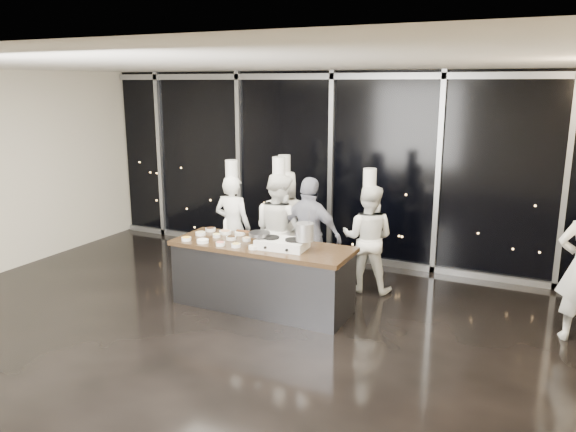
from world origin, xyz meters
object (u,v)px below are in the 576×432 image
frying_pan (259,234)px  stock_pot (305,232)px  stove (282,244)px  chef_center (279,229)px  chef_left (284,223)px  guest (310,236)px  demo_counter (262,276)px  chef_far_left (233,226)px  chef_right (368,238)px

frying_pan → stock_pot: size_ratio=2.17×
stove → chef_center: bearing=115.1°
chef_left → stock_pot: bearing=100.9°
guest → demo_counter: bearing=73.6°
chef_far_left → chef_left: size_ratio=0.97×
chef_center → guest: size_ratio=1.14×
chef_center → chef_right: size_ratio=1.07×
frying_pan → chef_right: 1.73m
chef_left → demo_counter: bearing=79.2°
frying_pan → chef_far_left: chef_far_left is taller
stove → stock_pot: 0.37m
stock_pot → chef_right: bearing=71.4°
stove → chef_left: (-0.64, 1.39, -0.11)m
chef_left → frying_pan: bearing=78.6°
chef_far_left → stove: bearing=142.4°
demo_counter → chef_left: (-0.31, 1.33, 0.41)m
demo_counter → guest: size_ratio=1.44×
frying_pan → chef_right: bearing=47.7°
stock_pot → chef_right: (0.43, 1.29, -0.35)m
guest → chef_right: (0.73, 0.43, -0.05)m
stove → stock_pot: size_ratio=2.91×
stock_pot → chef_right: 1.40m
demo_counter → stock_pot: size_ratio=10.77×
chef_far_left → demo_counter: bearing=136.0°
chef_left → stove: bearing=90.9°
chef_right → stock_pot: bearing=66.1°
stove → guest: bearing=85.3°
chef_right → stove: bearing=54.9°
frying_pan → chef_far_left: (-0.99, 0.97, -0.23)m
chef_center → guest: chef_center is taller
demo_counter → frying_pan: (0.00, -0.09, 0.61)m
chef_center → guest: bearing=-166.1°
stove → chef_right: (0.75, 1.30, -0.16)m
frying_pan → chef_center: bearing=97.6°
chef_far_left → chef_left: (0.67, 0.45, 0.02)m
demo_counter → chef_right: (1.08, 1.25, 0.35)m
chef_far_left → chef_right: (2.06, 0.36, -0.03)m
chef_far_left → chef_right: 2.09m
frying_pan → stock_pot: stock_pot is taller
demo_counter → chef_center: chef_center is taller
stove → frying_pan: bearing=-177.9°
frying_pan → guest: (0.35, 0.90, -0.21)m
chef_left → chef_right: (1.39, -0.08, -0.05)m
frying_pan → chef_far_left: bearing=132.0°
stove → chef_left: bearing=111.4°
frying_pan → chef_far_left: 1.40m
frying_pan → chef_far_left: size_ratio=0.27×
stock_pot → chef_far_left: bearing=150.4°
chef_left → chef_center: 0.45m
stove → chef_left: 1.53m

